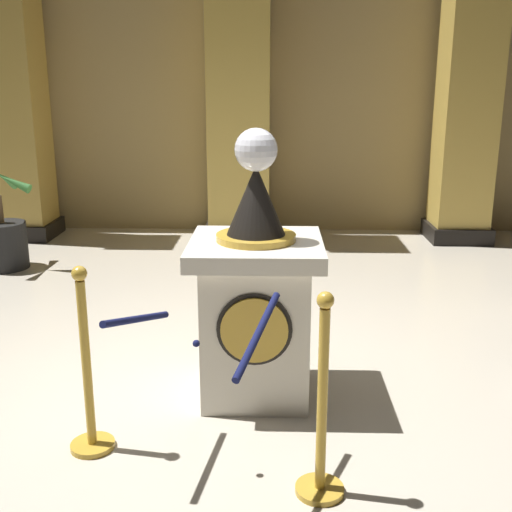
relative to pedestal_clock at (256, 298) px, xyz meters
The scene contains 10 objects.
ground_plane 0.75m from the pedestal_clock, 148.50° to the left, with size 10.79×10.79×0.00m, color beige.
back_wall 4.95m from the pedestal_clock, 93.87° to the left, with size 10.79×0.16×3.73m, color tan.
pedestal_clock is the anchor object (origin of this frame).
stanchion_near 1.13m from the pedestal_clock, 142.84° to the right, with size 0.24×0.24×1.04m.
stanchion_far 1.11m from the pedestal_clock, 71.55° to the right, with size 0.24×0.24×1.03m.
velvet_rope 0.89m from the pedestal_clock, 107.72° to the right, with size 0.82×0.80×0.22m.
column_left 5.34m from the pedestal_clock, 126.42° to the left, with size 0.77×0.77×3.58m.
column_right 4.99m from the pedestal_clock, 59.75° to the left, with size 0.77×0.77×3.58m.
column_centre_rear 4.36m from the pedestal_clock, 94.42° to the left, with size 0.89×0.89×3.58m.
potted_palm_left 3.93m from the pedestal_clock, 135.48° to the left, with size 0.77×0.75×1.08m.
Camera 1 is at (0.43, -3.86, 1.92)m, focal length 43.83 mm.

